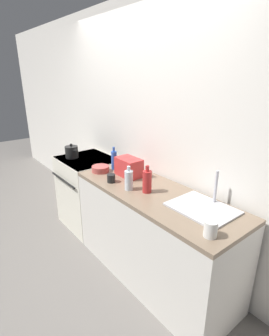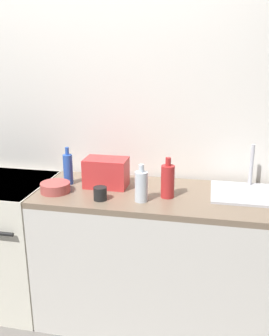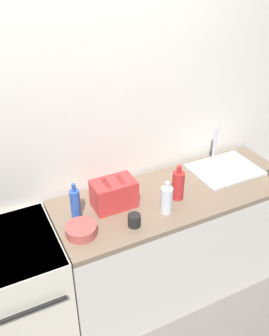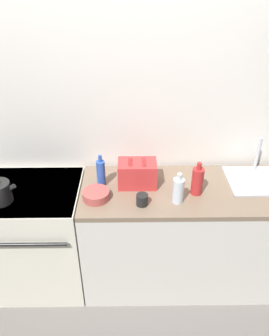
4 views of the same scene
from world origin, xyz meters
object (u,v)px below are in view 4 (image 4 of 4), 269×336
Objects in this scene: toaster at (137,173)px; bottle_red at (197,181)px; bottle_clear at (178,190)px; bottle_blue at (101,173)px; cup_black at (142,200)px; bowl at (96,195)px; stove at (39,236)px.

bottle_red is at bearing -15.05° from toaster.
bottle_blue reaches higher than bottle_clear.
toaster reaches higher than cup_black.
bottle_clear is 1.21× the size of bowl.
bottle_red reaches higher than cup_black.
bottle_clear is 0.56m from bottle_blue.
cup_black is at bearing -162.07° from bottle_red.
toaster is 0.33m from bowl.
bowl is at bearing -149.83° from toaster.
bottle_blue is (-0.52, 0.20, 0.01)m from bottle_clear.
bottle_clear is 0.89× the size of bottle_blue.
bottle_blue is 1.01× the size of bottle_red.
bottle_blue is at bearing 6.53° from stove.
stove is 4.06× the size of bottle_clear.
bottle_clear is 2.81× the size of cup_black.
stove is 3.67× the size of bottle_red.
bottle_red is (1.17, -0.05, 0.54)m from stove.
cup_black is 0.32m from bowl.
stove is at bearing 177.73° from bottle_red.
bowl is at bearing -11.79° from stove.
cup_black is (-0.38, -0.12, -0.06)m from bottle_red.
stove is at bearing -175.27° from toaster.
bottle_blue is 0.37m from cup_black.
cup_black is 0.43× the size of bowl.
bottle_red reaches higher than bottle_clear.
bottle_red is (0.14, 0.09, 0.01)m from bottle_clear.
toaster reaches higher than stove.
bottle_blue reaches higher than bowl.
bottle_blue reaches higher than stove.
stove is 1.29m from bottle_red.
stove is 0.94m from cup_black.
cup_black is at bearing -38.71° from bottle_blue.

